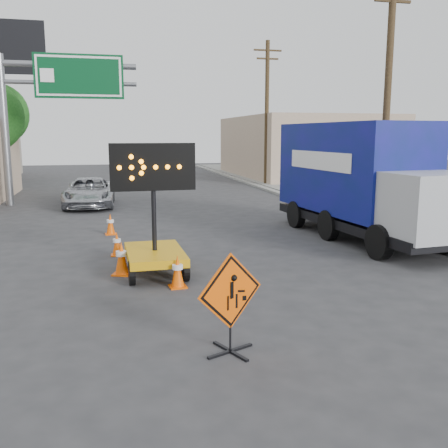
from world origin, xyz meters
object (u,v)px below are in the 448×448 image
object	(u,v)px
construction_sign	(230,300)
pickup_truck	(90,192)
arrow_board	(155,246)
box_truck	(361,187)

from	to	relation	value
construction_sign	pickup_truck	world-z (taller)	construction_sign
pickup_truck	construction_sign	bearing A→B (deg)	-79.22
arrow_board	pickup_truck	size ratio (longest dim) A/B	0.65
arrow_board	construction_sign	bearing A→B (deg)	-82.43
construction_sign	arrow_board	bearing A→B (deg)	74.87
pickup_truck	box_truck	bearing A→B (deg)	-45.19
arrow_board	box_truck	size ratio (longest dim) A/B	0.39
arrow_board	pickup_truck	bearing A→B (deg)	97.64
pickup_truck	arrow_board	bearing A→B (deg)	-79.20
construction_sign	box_truck	world-z (taller)	box_truck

